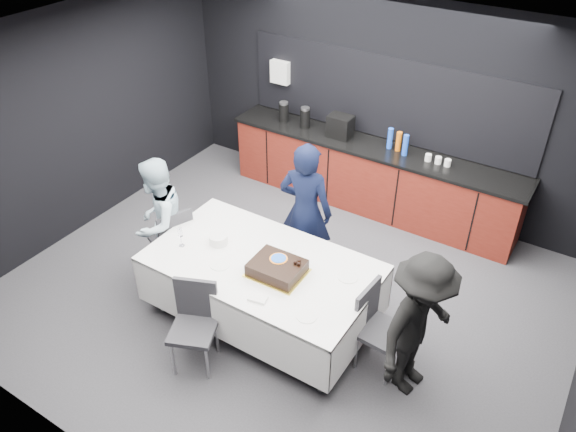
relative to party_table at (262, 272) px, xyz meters
The scene contains 18 objects.
ground 0.76m from the party_table, 90.00° to the left, with size 6.00×6.00×0.00m, color #3F3E43.
room_shell 1.28m from the party_table, 90.00° to the left, with size 6.04×5.04×2.82m.
kitchenette 2.62m from the party_table, 90.35° to the left, with size 4.10×0.64×2.05m.
party_table is the anchor object (origin of this frame).
cake_assembly 0.31m from the party_table, 15.09° to the right, with size 0.55×0.45×0.17m.
plate_stack 0.59m from the party_table, behind, with size 0.20×0.20×0.10m, color white.
loose_plate_near 0.44m from the party_table, 141.73° to the right, with size 0.21×0.21×0.01m, color white.
loose_plate_right_a 0.90m from the party_table, 17.19° to the left, with size 0.21×0.21×0.01m, color white.
loose_plate_right_b 0.89m from the party_table, 28.10° to the right, with size 0.19×0.19×0.01m, color white.
loose_plate_far 0.39m from the party_table, 74.68° to the left, with size 0.19×0.19×0.01m, color white.
fork_pile 0.57m from the party_table, 59.04° to the right, with size 0.17×0.11×0.03m, color white.
champagne_flute 0.94m from the party_table, 165.19° to the right, with size 0.06×0.06×0.22m.
chair_left 1.27m from the party_table, behind, with size 0.55×0.55×0.92m.
chair_right 1.26m from the party_table, ahead, with size 0.45×0.45×0.92m.
chair_near 0.84m from the party_table, 106.47° to the right, with size 0.55×0.55×0.92m.
person_center 0.94m from the party_table, 92.03° to the left, with size 0.62×0.41×1.70m, color black.
person_left 1.39m from the party_table, behind, with size 0.74×0.58×1.53m, color #ABC7D7.
person_right 1.68m from the party_table, ahead, with size 0.99×0.57×1.53m, color black.
Camera 1 is at (2.57, -3.95, 4.40)m, focal length 35.00 mm.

